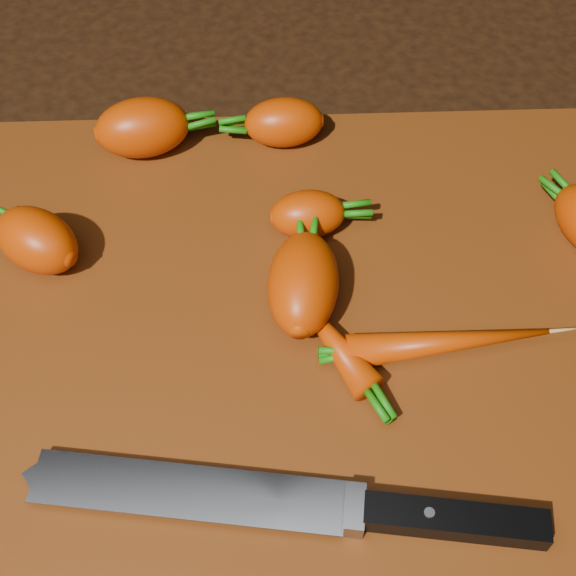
{
  "coord_description": "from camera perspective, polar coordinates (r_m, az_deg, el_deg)",
  "views": [
    {
      "loc": [
        -0.01,
        -0.31,
        0.46
      ],
      "look_at": [
        0.0,
        0.01,
        0.03
      ],
      "focal_mm": 50.0,
      "sensor_mm": 36.0,
      "label": 1
    }
  ],
  "objects": [
    {
      "name": "ground",
      "position": [
        0.56,
        0.04,
        -2.95
      ],
      "size": [
        2.0,
        2.0,
        0.01
      ],
      "primitive_type": "cube",
      "color": "black"
    },
    {
      "name": "cutting_board",
      "position": [
        0.55,
        0.04,
        -2.32
      ],
      "size": [
        0.5,
        0.4,
        0.01
      ],
      "primitive_type": "cube",
      "color": "#5F2908",
      "rests_on": "ground"
    },
    {
      "name": "carrot_0",
      "position": [
        0.64,
        -10.31,
        11.16
      ],
      "size": [
        0.08,
        0.06,
        0.05
      ],
      "primitive_type": "ellipsoid",
      "rotation": [
        0.0,
        0.0,
        0.17
      ],
      "color": "#C23600",
      "rests_on": "cutting_board"
    },
    {
      "name": "carrot_1",
      "position": [
        0.58,
        -17.44,
        3.26
      ],
      "size": [
        0.08,
        0.07,
        0.04
      ],
      "primitive_type": "ellipsoid",
      "rotation": [
        0.0,
        0.0,
        2.53
      ],
      "color": "#C23600",
      "rests_on": "cutting_board"
    },
    {
      "name": "carrot_2",
      "position": [
        0.53,
        1.08,
        0.32
      ],
      "size": [
        0.06,
        0.09,
        0.05
      ],
      "primitive_type": "ellipsoid",
      "rotation": [
        0.0,
        0.0,
        1.45
      ],
      "color": "#C23600",
      "rests_on": "cutting_board"
    },
    {
      "name": "carrot_3",
      "position": [
        0.64,
        -0.31,
        11.7
      ],
      "size": [
        0.06,
        0.04,
        0.04
      ],
      "primitive_type": "ellipsoid",
      "rotation": [
        0.0,
        0.0,
        3.19
      ],
      "color": "#C23600",
      "rests_on": "cutting_board"
    },
    {
      "name": "carrot_4",
      "position": [
        0.58,
        1.4,
        5.26
      ],
      "size": [
        0.06,
        0.04,
        0.04
      ],
      "primitive_type": "ellipsoid",
      "rotation": [
        0.0,
        0.0,
        0.08
      ],
      "color": "#C23600",
      "rests_on": "cutting_board"
    },
    {
      "name": "carrot_6",
      "position": [
        0.53,
        11.37,
        -3.77
      ],
      "size": [
        0.13,
        0.03,
        0.02
      ],
      "primitive_type": "ellipsoid",
      "rotation": [
        0.0,
        0.0,
        0.09
      ],
      "color": "#C23600",
      "rests_on": "cutting_board"
    },
    {
      "name": "carrot_7",
      "position": [
        0.52,
        3.11,
        -3.63
      ],
      "size": [
        0.06,
        0.09,
        0.02
      ],
      "primitive_type": "ellipsoid",
      "rotation": [
        0.0,
        0.0,
        2.08
      ],
      "color": "#C23600",
      "rests_on": "cutting_board"
    },
    {
      "name": "knife",
      "position": [
        0.48,
        -4.99,
        -14.46
      ],
      "size": [
        0.3,
        0.07,
        0.02
      ],
      "rotation": [
        0.0,
        0.0,
        -0.15
      ],
      "color": "gray",
      "rests_on": "cutting_board"
    }
  ]
}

